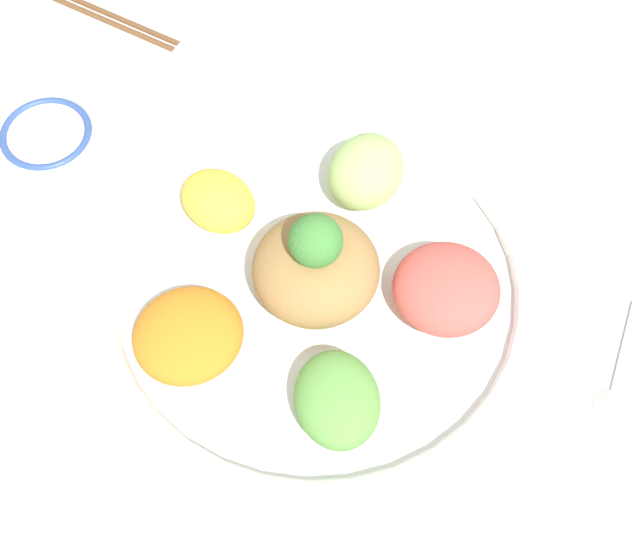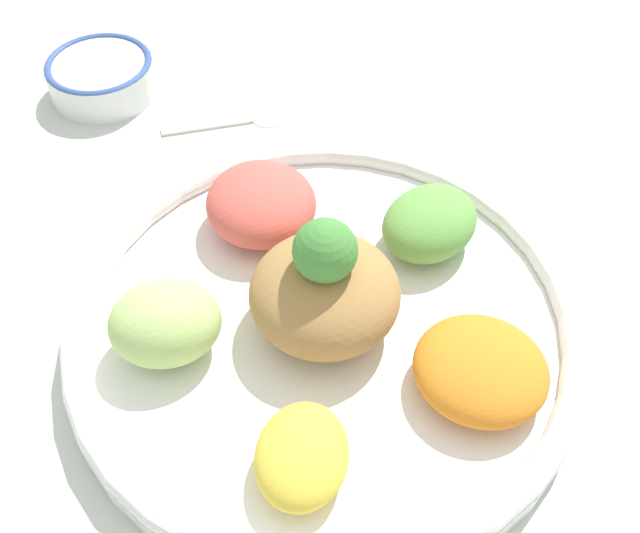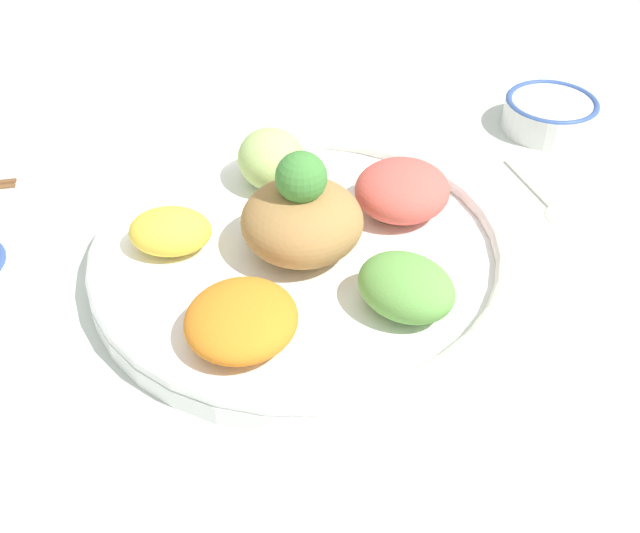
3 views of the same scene
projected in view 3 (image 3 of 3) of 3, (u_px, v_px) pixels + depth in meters
name	position (u px, v px, depth m)	size (l,w,h in m)	color
ground_plane	(314.00, 276.00, 0.71)	(2.40, 2.40, 0.00)	silver
salad_platter	(302.00, 246.00, 0.70)	(0.40, 0.40, 0.13)	white
sauce_bowl_dark	(550.00, 113.00, 0.91)	(0.11, 0.11, 0.04)	white
serving_spoon_main	(548.00, 200.00, 0.80)	(0.07, 0.13, 0.01)	beige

